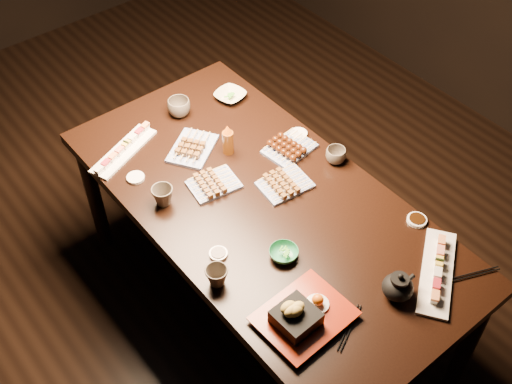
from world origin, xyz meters
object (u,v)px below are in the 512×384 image
at_px(teacup_far_left, 163,196).
at_px(yakitori_plate_right, 285,182).
at_px(dining_table, 263,259).
at_px(teacup_far_right, 179,107).
at_px(yakitori_plate_center, 214,181).
at_px(edamame_bowl_green, 284,253).
at_px(teapot, 398,285).
at_px(edamame_bowl_cream, 230,96).
at_px(sushi_platter_far, 123,149).
at_px(condiment_bottle, 228,139).
at_px(tempura_tray, 305,310).
at_px(yakitori_plate_left, 192,145).
at_px(teacup_near_left, 217,276).
at_px(sushi_platter_near, 438,269).
at_px(teacup_mid_right, 336,155).

bearing_deg(teacup_far_left, yakitori_plate_right, -28.11).
relative_size(dining_table, teacup_far_right, 17.04).
bearing_deg(yakitori_plate_center, edamame_bowl_green, -83.21).
bearing_deg(teacup_far_left, teapot, -65.94).
distance_m(edamame_bowl_cream, teapot, 1.28).
bearing_deg(sushi_platter_far, condiment_bottle, 120.19).
xyz_separation_m(tempura_tray, teapot, (0.32, -0.13, -0.00)).
bearing_deg(yakitori_plate_left, teacup_near_left, -151.30).
bearing_deg(condiment_bottle, teacup_far_right, 93.48).
relative_size(yakitori_plate_right, teacup_near_left, 2.46).
bearing_deg(yakitori_plate_center, sushi_platter_near, -58.33).
relative_size(teacup_near_left, teacup_far_right, 0.80).
bearing_deg(edamame_bowl_cream, yakitori_plate_right, -106.36).
bearing_deg(teacup_near_left, yakitori_plate_center, 54.93).
distance_m(sushi_platter_far, teacup_near_left, 0.82).
distance_m(sushi_platter_far, condiment_bottle, 0.46).
xyz_separation_m(sushi_platter_near, edamame_bowl_cream, (0.04, 1.29, -0.01)).
height_order(yakitori_plate_right, teacup_near_left, teacup_near_left).
relative_size(dining_table, teapot, 13.48).
xyz_separation_m(edamame_bowl_green, teacup_near_left, (-0.27, 0.06, 0.02)).
bearing_deg(tempura_tray, edamame_bowl_green, 61.31).
distance_m(yakitori_plate_right, edamame_bowl_green, 0.37).
relative_size(dining_table, condiment_bottle, 12.05).
relative_size(teacup_mid_right, teapot, 0.66).
height_order(edamame_bowl_cream, teacup_far_right, teacup_far_right).
distance_m(sushi_platter_near, edamame_bowl_green, 0.57).
bearing_deg(tempura_tray, sushi_platter_near, -20.06).
bearing_deg(yakitori_plate_left, tempura_tray, -135.03).
xyz_separation_m(yakitori_plate_left, tempura_tray, (-0.20, -0.95, 0.03)).
xyz_separation_m(sushi_platter_far, yakitori_plate_center, (0.19, -0.41, 0.00)).
height_order(edamame_bowl_cream, teacup_mid_right, teacup_mid_right).
xyz_separation_m(yakitori_plate_left, teacup_far_right, (0.09, 0.24, 0.01)).
bearing_deg(tempura_tray, teapot, -24.32).
relative_size(sushi_platter_far, teacup_near_left, 4.22).
relative_size(edamame_bowl_green, teacup_near_left, 1.31).
xyz_separation_m(sushi_platter_near, yakitori_plate_center, (-0.37, 0.88, 0.00)).
xyz_separation_m(yakitori_plate_left, teacup_near_left, (-0.34, -0.64, 0.01)).
distance_m(edamame_bowl_cream, teacup_far_right, 0.26).
height_order(yakitori_plate_left, edamame_bowl_cream, yakitori_plate_left).
bearing_deg(yakitori_plate_center, condiment_bottle, 45.37).
relative_size(teacup_far_right, teapot, 0.79).
xyz_separation_m(yakitori_plate_center, yakitori_plate_left, (0.06, 0.24, 0.00)).
bearing_deg(teapot, sushi_platter_far, 111.82).
height_order(teacup_near_left, teapot, teapot).
xyz_separation_m(edamame_bowl_cream, teacup_far_right, (-0.25, 0.05, 0.02)).
distance_m(dining_table, teacup_far_left, 0.58).
bearing_deg(edamame_bowl_green, yakitori_plate_center, 87.95).
distance_m(teacup_near_left, teacup_far_right, 0.98).
height_order(edamame_bowl_cream, tempura_tray, tempura_tray).
distance_m(yakitori_plate_center, teacup_far_right, 0.50).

